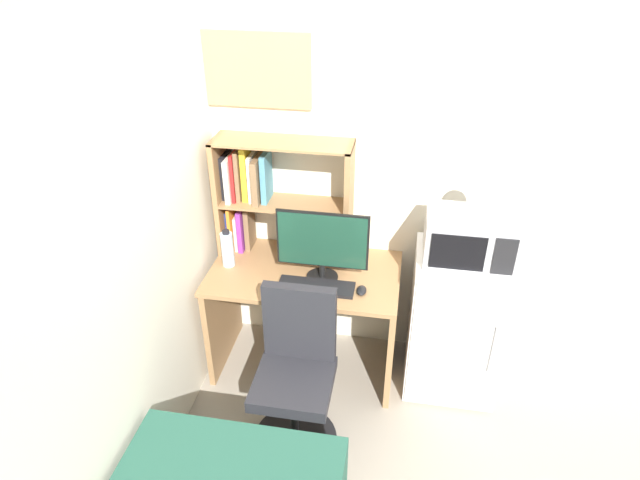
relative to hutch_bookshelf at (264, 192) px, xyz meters
The scene contains 13 objects.
wall_back 1.68m from the hutch_bookshelf, ahead, with size 6.40×0.04×2.60m, color silver.
wall_left 1.53m from the hutch_bookshelf, 103.34° to the right, with size 0.04×4.40×2.60m, color silver.
desk 0.73m from the hutch_bookshelf, 36.33° to the right, with size 1.14×0.66×0.75m.
hutch_bookshelf is the anchor object (origin of this frame).
monitor 0.51m from the hutch_bookshelf, 32.96° to the right, with size 0.53×0.19×0.44m.
keyboard 0.66m from the hutch_bookshelf, 43.55° to the right, with size 0.44×0.15×0.02m, color black.
computer_mouse 0.84m from the hutch_bookshelf, 29.38° to the right, with size 0.05×0.09×0.03m, color black.
water_bottle 0.41m from the hutch_bookshelf, 129.31° to the right, with size 0.08×0.08×0.24m.
mini_fridge 1.40m from the hutch_bookshelf, ahead, with size 0.54×0.52×0.93m.
microwave 1.23m from the hutch_bookshelf, ahead, with size 0.48×0.35×0.27m.
desk_fan 1.29m from the hutch_bookshelf, ahead, with size 0.14×0.11×0.25m.
desk_chair 1.12m from the hutch_bookshelf, 65.85° to the right, with size 0.47×0.47×0.96m.
wall_corkboard 0.71m from the hutch_bookshelf, 134.11° to the left, with size 0.76×0.02×0.41m, color tan.
Camera 1 is at (-0.43, -2.96, 2.58)m, focal length 30.32 mm.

